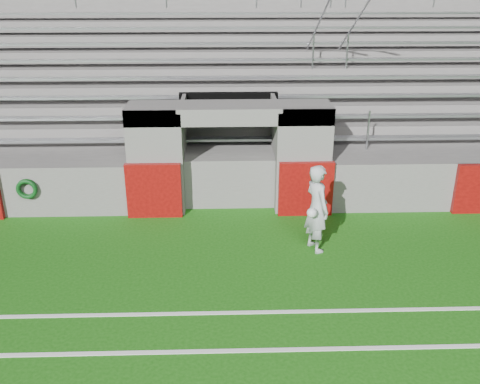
{
  "coord_description": "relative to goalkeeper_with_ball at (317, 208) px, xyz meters",
  "views": [
    {
      "loc": [
        -0.12,
        -8.73,
        5.56
      ],
      "look_at": [
        0.2,
        1.8,
        1.1
      ],
      "focal_mm": 40.0,
      "sensor_mm": 36.0,
      "label": 1
    }
  ],
  "objects": [
    {
      "name": "ground",
      "position": [
        -1.77,
        -1.25,
        -0.95
      ],
      "size": [
        90.0,
        90.0,
        0.0
      ],
      "primitive_type": "plane",
      "color": "#16510D",
      "rests_on": "ground"
    },
    {
      "name": "stadium_structure",
      "position": [
        -1.77,
        6.72,
        0.54
      ],
      "size": [
        26.0,
        8.48,
        5.42
      ],
      "color": "#625F5D",
      "rests_on": "ground"
    },
    {
      "name": "goalkeeper_with_ball",
      "position": [
        0.0,
        0.0,
        0.0
      ],
      "size": [
        0.68,
        0.81,
        1.89
      ],
      "color": "#ABB0B4",
      "rests_on": "ground"
    },
    {
      "name": "hose_coil",
      "position": [
        -6.53,
        1.68,
        -0.18
      ],
      "size": [
        0.49,
        0.14,
        0.49
      ],
      "color": "#0B380E",
      "rests_on": "ground"
    }
  ]
}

